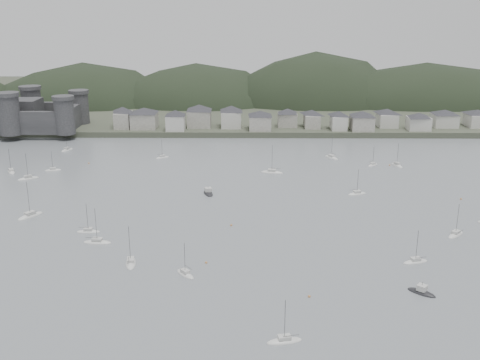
{
  "coord_description": "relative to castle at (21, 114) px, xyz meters",
  "views": [
    {
      "loc": [
        1.74,
        -121.81,
        66.71
      ],
      "look_at": [
        0.0,
        75.0,
        6.0
      ],
      "focal_mm": 42.1,
      "sensor_mm": 36.0,
      "label": 1
    }
  ],
  "objects": [
    {
      "name": "motor_launch_far",
      "position": [
        108.11,
        -102.74,
        -10.68
      ],
      "size": [
        5.09,
        8.8,
        3.98
      ],
      "rotation": [
        0.0,
        0.0,
        3.41
      ],
      "color": "black",
      "rests_on": "ground"
    },
    {
      "name": "far_shore_land",
      "position": [
        120.0,
        115.2,
        -9.46
      ],
      "size": [
        900.0,
        250.0,
        3.0
      ],
      "primitive_type": "cube",
      "color": "#383D2D",
      "rests_on": "ground"
    },
    {
      "name": "ground",
      "position": [
        120.0,
        -179.8,
        -10.96
      ],
      "size": [
        900.0,
        900.0,
        0.0
      ],
      "primitive_type": "plane",
      "color": "slate",
      "rests_on": "ground"
    },
    {
      "name": "castle",
      "position": [
        0.0,
        0.0,
        0.0
      ],
      "size": [
        66.0,
        43.0,
        20.0
      ],
      "color": "#2E2E30",
      "rests_on": "far_shore_land"
    },
    {
      "name": "moored_fleet",
      "position": [
        101.75,
        -117.74,
        -10.79
      ],
      "size": [
        224.47,
        168.63,
        12.99
      ],
      "color": "silver",
      "rests_on": "ground"
    },
    {
      "name": "mooring_buoys",
      "position": [
        120.5,
        -123.84,
        -10.81
      ],
      "size": [
        161.45,
        120.35,
        0.7
      ],
      "color": "#BC7A3E",
      "rests_on": "ground"
    },
    {
      "name": "waterfront_town",
      "position": [
        170.59,
        3.54,
        -2.3
      ],
      "size": [
        451.48,
        28.46,
        12.92
      ],
      "color": "gray",
      "rests_on": "far_shore_land"
    },
    {
      "name": "motor_launch_near",
      "position": [
        164.9,
        -178.56,
        -10.67
      ],
      "size": [
        7.13,
        6.6,
        3.73
      ],
      "rotation": [
        0.0,
        0.0,
        0.87
      ],
      "color": "black",
      "rests_on": "ground"
    },
    {
      "name": "sailboat_lead",
      "position": [
        39.97,
        -72.37,
        -10.78
      ],
      "size": [
        7.13,
        3.88,
        9.33
      ],
      "rotation": [
        0.0,
        0.0,
        1.84
      ],
      "color": "silver",
      "rests_on": "ground"
    },
    {
      "name": "forested_ridge",
      "position": [
        124.83,
        89.6,
        -22.25
      ],
      "size": [
        851.55,
        103.94,
        102.57
      ],
      "color": "black",
      "rests_on": "ground"
    }
  ]
}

